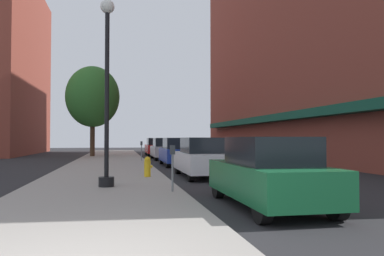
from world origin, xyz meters
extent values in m
plane|color=#232326|center=(4.00, 18.00, 0.00)|extent=(90.00, 90.00, 0.00)
cube|color=gray|center=(0.00, 19.00, 0.06)|extent=(4.80, 50.00, 0.12)
cube|color=#144C38|center=(11.65, 22.00, 3.10)|extent=(0.90, 34.00, 0.50)
cube|color=brown|center=(-11.00, 37.00, 8.90)|extent=(6.00, 18.00, 17.80)
cylinder|color=black|center=(0.17, 7.70, 0.27)|extent=(0.48, 0.48, 0.30)
cylinder|color=black|center=(0.17, 7.70, 3.02)|extent=(0.14, 0.14, 5.20)
sphere|color=silver|center=(0.17, 7.70, 5.80)|extent=(0.44, 0.44, 0.44)
cylinder|color=gold|center=(1.66, 10.50, 0.43)|extent=(0.26, 0.26, 0.62)
sphere|color=gold|center=(1.66, 10.50, 0.79)|extent=(0.24, 0.24, 0.24)
cylinder|color=gold|center=(1.80, 10.50, 0.52)|extent=(0.12, 0.10, 0.10)
cylinder|color=slate|center=(2.05, 21.03, 0.65)|extent=(0.06, 0.06, 1.05)
cube|color=#33383D|center=(2.05, 21.03, 1.30)|extent=(0.14, 0.09, 0.26)
cylinder|color=slate|center=(2.05, 6.24, 0.65)|extent=(0.06, 0.06, 1.05)
cube|color=#33383D|center=(2.05, 6.24, 1.30)|extent=(0.14, 0.09, 0.26)
cylinder|color=#422D1E|center=(-1.65, 28.79, 1.81)|extent=(0.40, 0.40, 3.38)
ellipsoid|color=#2D6B28|center=(-1.65, 28.79, 5.20)|extent=(4.53, 4.53, 5.21)
cylinder|color=black|center=(3.22, 5.60, 0.32)|extent=(0.22, 0.64, 0.64)
cylinder|color=black|center=(4.78, 5.60, 0.32)|extent=(0.22, 0.64, 0.64)
cylinder|color=black|center=(3.22, 2.40, 0.32)|extent=(0.22, 0.64, 0.64)
cylinder|color=black|center=(4.78, 2.40, 0.32)|extent=(0.22, 0.64, 0.64)
cube|color=#196638|center=(4.00, 4.00, 0.64)|extent=(1.80, 4.30, 0.76)
cube|color=black|center=(4.00, 3.85, 1.34)|extent=(1.56, 2.20, 0.64)
cylinder|color=black|center=(3.22, 12.72, 0.32)|extent=(0.22, 0.64, 0.64)
cylinder|color=black|center=(4.78, 12.72, 0.32)|extent=(0.22, 0.64, 0.64)
cylinder|color=black|center=(3.22, 9.52, 0.32)|extent=(0.22, 0.64, 0.64)
cylinder|color=black|center=(4.78, 9.52, 0.32)|extent=(0.22, 0.64, 0.64)
cube|color=silver|center=(4.00, 11.12, 0.64)|extent=(1.80, 4.30, 0.76)
cube|color=black|center=(4.00, 10.97, 1.34)|extent=(1.56, 2.20, 0.64)
cylinder|color=black|center=(3.22, 19.43, 0.32)|extent=(0.22, 0.64, 0.64)
cylinder|color=black|center=(4.78, 19.43, 0.32)|extent=(0.22, 0.64, 0.64)
cylinder|color=black|center=(3.22, 16.23, 0.32)|extent=(0.22, 0.64, 0.64)
cylinder|color=black|center=(4.78, 16.23, 0.32)|extent=(0.22, 0.64, 0.64)
cube|color=#1E389E|center=(4.00, 17.83, 0.64)|extent=(1.80, 4.30, 0.76)
cube|color=black|center=(4.00, 17.68, 1.34)|extent=(1.56, 2.20, 0.64)
cylinder|color=black|center=(3.22, 26.15, 0.32)|extent=(0.22, 0.64, 0.64)
cylinder|color=black|center=(4.78, 26.15, 0.32)|extent=(0.22, 0.64, 0.64)
cylinder|color=black|center=(3.22, 22.95, 0.32)|extent=(0.22, 0.64, 0.64)
cylinder|color=black|center=(4.78, 22.95, 0.32)|extent=(0.22, 0.64, 0.64)
cube|color=#B2B2BA|center=(4.00, 24.55, 0.64)|extent=(1.80, 4.30, 0.76)
cube|color=black|center=(4.00, 24.40, 1.34)|extent=(1.56, 2.20, 0.64)
cylinder|color=black|center=(3.22, 32.86, 0.32)|extent=(0.22, 0.64, 0.64)
cylinder|color=black|center=(4.78, 32.86, 0.32)|extent=(0.22, 0.64, 0.64)
cylinder|color=black|center=(3.22, 29.66, 0.32)|extent=(0.22, 0.64, 0.64)
cylinder|color=black|center=(4.78, 29.66, 0.32)|extent=(0.22, 0.64, 0.64)
cube|color=red|center=(4.00, 31.26, 0.64)|extent=(1.80, 4.30, 0.76)
cube|color=black|center=(4.00, 31.11, 1.34)|extent=(1.56, 2.20, 0.64)
camera|label=1|loc=(0.54, -4.39, 1.63)|focal=35.24mm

